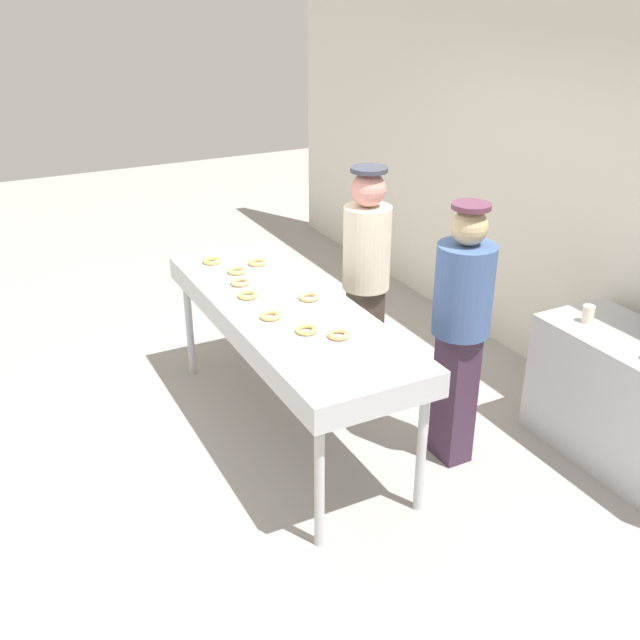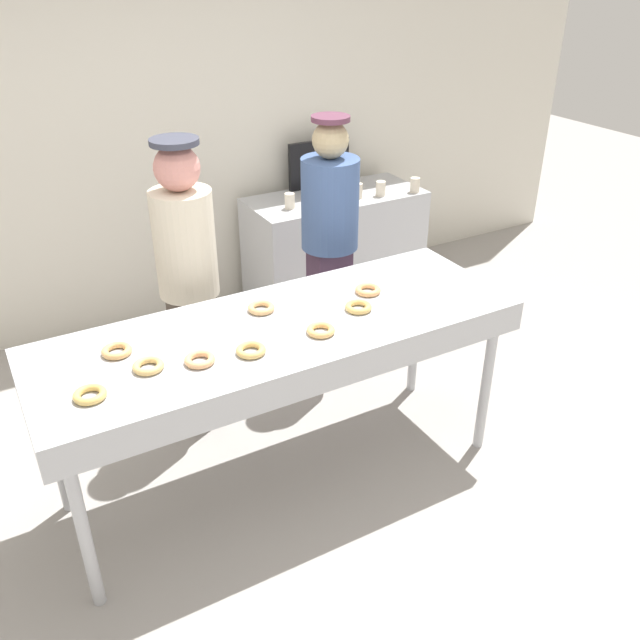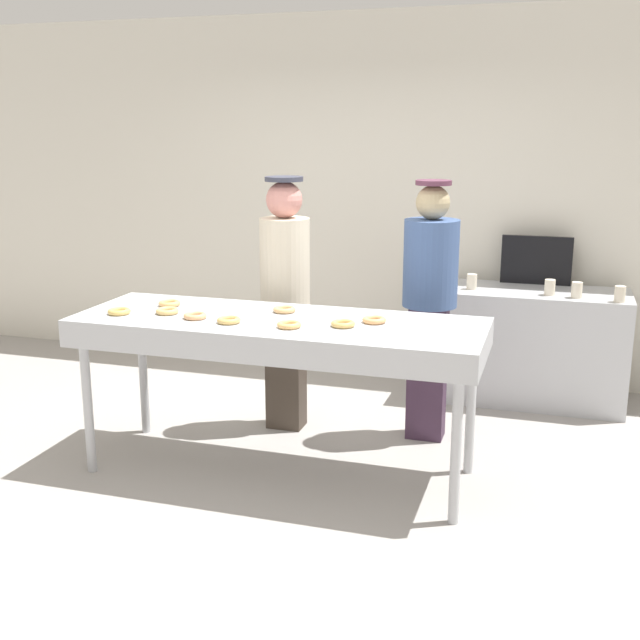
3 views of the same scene
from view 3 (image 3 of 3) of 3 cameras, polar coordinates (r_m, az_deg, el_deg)
The scene contains 20 objects.
ground_plane at distance 4.84m, azimuth -2.91°, elevation -10.86°, with size 16.00×16.00×0.00m, color #9E9993.
back_wall at distance 6.55m, azimuth 3.65°, elevation 8.82°, with size 8.00×0.12×2.90m, color silver.
fryer_conveyor at distance 4.55m, azimuth -3.05°, elevation -0.91°, with size 2.37×0.81×0.95m.
glazed_donut_0 at distance 4.35m, azimuth 1.67°, elevation -0.27°, with size 0.13×0.13×0.03m, color #DEB360.
glazed_donut_1 at distance 4.73m, azimuth -10.99°, elevation 0.64°, with size 0.13×0.13×0.03m, color #E0B569.
glazed_donut_2 at distance 4.45m, azimuth -6.61°, elevation -0.01°, with size 0.13×0.13×0.03m, color #DCB261.
glazed_donut_3 at distance 4.33m, azimuth -2.25°, elevation -0.34°, with size 0.13×0.13×0.03m, color #EBB264.
glazed_donut_4 at distance 4.78m, azimuth -14.31°, elevation 0.61°, with size 0.13×0.13×0.03m, color #E0B75E.
glazed_donut_5 at distance 4.68m, azimuth -2.59°, elevation 0.77°, with size 0.13×0.13×0.03m, color #E2AE6F.
glazed_donut_6 at distance 4.93m, azimuth -10.83°, elevation 1.19°, with size 0.13×0.13×0.03m, color #E6AC66.
glazed_donut_7 at distance 4.44m, azimuth 3.94°, elevation 0.01°, with size 0.13×0.13×0.03m, color #ECA96A.
glazed_donut_8 at distance 4.58m, azimuth -9.01°, elevation 0.30°, with size 0.13×0.13×0.03m, color #E8A86F.
worker_baker at distance 5.24m, azimuth -2.54°, elevation 2.30°, with size 0.33×0.33×1.71m.
worker_assistant at distance 5.10m, azimuth 7.94°, elevation 1.87°, with size 0.35×0.35×1.70m.
prep_counter at distance 6.11m, azimuth 14.92°, elevation -1.79°, with size 1.38×0.61×0.84m, color #B7BABF.
paper_cup_0 at distance 5.86m, azimuth 16.28°, elevation 2.28°, with size 0.07×0.07×0.11m, color beige.
paper_cup_1 at distance 5.78m, azimuth 20.86°, elevation 1.76°, with size 0.07×0.07×0.11m, color beige.
paper_cup_2 at distance 5.94m, azimuth 10.92°, elevation 2.74°, with size 0.07×0.07×0.11m, color beige.
paper_cup_3 at distance 5.83m, azimuth 18.08°, elevation 2.08°, with size 0.07×0.07×0.11m, color beige.
menu_display at distance 6.23m, azimuth 15.37°, elevation 4.19°, with size 0.52×0.04×0.37m, color black.
Camera 3 is at (1.52, -4.12, 2.03)m, focal length 44.26 mm.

